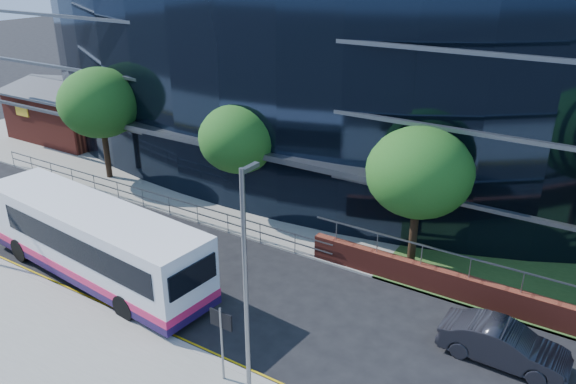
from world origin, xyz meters
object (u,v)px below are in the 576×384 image
Objects in this scene: street_sign at (221,329)px; parked_car at (504,344)px; tree_far_a at (100,103)px; streetlight_east at (246,291)px; city_bus at (95,242)px; tree_far_c at (419,173)px; tree_far_b at (239,138)px; brick_pavilion at (71,112)px.

street_sign is 9.78m from parked_car.
streetlight_east is (19.00, -11.17, -0.42)m from tree_far_a.
parked_car is at bearing -10.37° from tree_far_a.
streetlight_east is 10.93m from city_bus.
tree_far_a is at bearing 180.00° from tree_far_c.
tree_far_a is 0.56× the size of city_bus.
tree_far_b reaches higher than street_sign.
street_sign is at bearing -31.17° from tree_far_a.
city_bus is 2.88× the size of parked_car.
tree_far_c is 0.52× the size of city_bus.
parked_car is (34.09, -9.09, -1.22)m from brick_pavilion.
tree_far_a reaches higher than tree_far_b.
tree_far_b is at bearing 127.63° from streetlight_east.
street_sign is 0.64× the size of parked_car.
brick_pavilion is at bearing 150.35° from street_sign.
street_sign is 0.22× the size of city_bus.
city_bus is 16.77m from parked_car.
brick_pavilion reaches higher than street_sign.
brick_pavilion is at bearing 75.56° from parked_car.
city_bus reaches higher than street_sign.
street_sign is 2.80m from streetlight_east.
streetlight_east reaches higher than brick_pavilion.
tree_far_c is at bearing 84.89° from streetlight_east.
city_bus is (-10.22, 2.82, -2.67)m from streetlight_east.
tree_far_a reaches higher than tree_far_c.
brick_pavilion is at bearing 153.45° from tree_far_a.
parked_car is at bearing 47.23° from streetlight_east.
tree_far_b is 0.76× the size of streetlight_east.
tree_far_c is 7.85m from parked_car.
brick_pavilion reaches higher than city_bus.
parked_car is (16.31, 3.76, -1.06)m from city_bus.
brick_pavilion is 21.94m from city_bus.
city_bus is (17.78, -12.85, -0.16)m from brick_pavilion.
streetlight_east reaches higher than tree_far_c.
tree_far_c reaches higher than brick_pavilion.
tree_far_c is 14.26m from city_bus.
streetlight_east is at bearing -30.46° from tree_far_a.
brick_pavilion is 30.49m from street_sign.
tree_far_c reaches higher than city_bus.
tree_far_c is (2.50, 10.59, 2.39)m from street_sign.
tree_far_a is 12.50m from city_bus.
brick_pavilion is 1.32× the size of tree_far_c.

